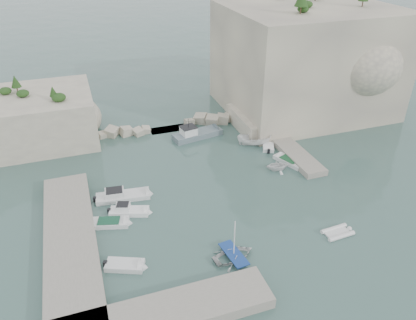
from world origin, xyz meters
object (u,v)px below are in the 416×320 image
object	(u,v)px
inflatable_dinghy	(337,234)
tender_east_a	(277,170)
tender_east_b	(289,163)
motorboat_c	(109,225)
tender_east_c	(268,146)
motorboat_b	(130,213)
tender_east_d	(254,145)
motorboat_a	(123,198)
work_boat	(198,137)
motorboat_e	(125,267)
rowboat	(234,258)

from	to	relation	value
inflatable_dinghy	tender_east_a	size ratio (longest dim) A/B	1.08
tender_east_b	inflatable_dinghy	bearing A→B (deg)	149.95
tender_east_a	motorboat_c	bearing A→B (deg)	108.51
tender_east_c	motorboat_c	bearing A→B (deg)	138.18
motorboat_b	inflatable_dinghy	size ratio (longest dim) A/B	1.40
tender_east_b	tender_east_d	size ratio (longest dim) A/B	0.98
motorboat_a	tender_east_b	distance (m)	22.59
motorboat_c	tender_east_c	xyz separation A→B (m)	(24.27, 10.66, 0.00)
motorboat_c	tender_east_d	distance (m)	25.13
tender_east_d	work_boat	bearing A→B (deg)	75.50
tender_east_a	work_boat	world-z (taller)	work_boat
motorboat_a	motorboat_c	world-z (taller)	motorboat_a
tender_east_a	tender_east_c	world-z (taller)	tender_east_a
work_boat	tender_east_b	bearing A→B (deg)	-60.64
motorboat_e	inflatable_dinghy	distance (m)	22.01
motorboat_e	work_boat	xyz separation A→B (m)	(14.73, 23.55, 0.00)
motorboat_c	motorboat_b	bearing A→B (deg)	43.38
tender_east_d	work_boat	size ratio (longest dim) A/B	0.59
tender_east_b	work_boat	bearing A→B (deg)	18.34
rowboat	tender_east_a	bearing A→B (deg)	-49.18
motorboat_b	tender_east_d	distance (m)	22.41
motorboat_a	rowboat	bearing A→B (deg)	-51.08
inflatable_dinghy	tender_east_a	xyz separation A→B (m)	(-0.07, 13.52, 0.00)
motorboat_b	tender_east_a	bearing A→B (deg)	26.69
tender_east_a	motorboat_b	bearing A→B (deg)	106.22
motorboat_e	tender_east_b	xyz separation A→B (m)	(24.14, 12.17, 0.00)
motorboat_b	rowboat	xyz separation A→B (m)	(8.46, -10.27, 0.00)
motorboat_c	tender_east_b	size ratio (longest dim) A/B	0.95
motorboat_c	motorboat_a	bearing A→B (deg)	79.11
work_boat	rowboat	bearing A→B (deg)	-110.15
motorboat_b	tender_east_b	distance (m)	22.72
motorboat_e	rowboat	distance (m)	10.46
motorboat_e	tender_east_c	size ratio (longest dim) A/B	0.83
inflatable_dinghy	tender_east_a	world-z (taller)	tender_east_a
motorboat_c	tender_east_c	size ratio (longest dim) A/B	0.96
motorboat_a	tender_east_b	world-z (taller)	motorboat_a
motorboat_e	tender_east_b	bearing A→B (deg)	49.64
work_boat	tender_east_c	bearing A→B (deg)	-44.34
motorboat_b	tender_east_c	distance (m)	23.79
rowboat	inflatable_dinghy	size ratio (longest dim) A/B	1.23
motorboat_b	tender_east_a	size ratio (longest dim) A/B	1.51
tender_east_a	tender_east_c	bearing A→B (deg)	-8.14
tender_east_d	rowboat	bearing A→B (deg)	172.90
motorboat_b	motorboat_c	size ratio (longest dim) A/B	1.04
motorboat_a	motorboat_c	xyz separation A→B (m)	(-2.20, -4.45, 0.00)
motorboat_c	tender_east_a	size ratio (longest dim) A/B	1.45
inflatable_dinghy	tender_east_c	bearing A→B (deg)	81.33
tender_east_a	tender_east_b	xyz separation A→B (m)	(2.33, 1.08, 0.00)
motorboat_a	motorboat_c	distance (m)	4.96
motorboat_a	inflatable_dinghy	distance (m)	24.52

